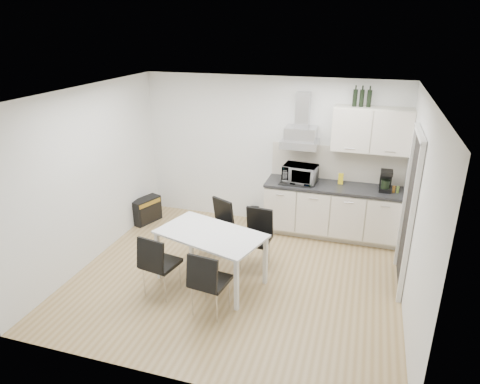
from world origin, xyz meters
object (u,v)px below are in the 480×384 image
Objects in this scene: chair_far_right at (255,240)px; chair_near_left at (161,264)px; dining_table at (211,238)px; guitar_amp at (146,210)px; chair_near_right at (211,282)px; kitchenette at (336,190)px; floor_speaker at (254,214)px; chair_far_left at (214,229)px.

chair_far_right and chair_near_left have the same top height.
dining_table is 2.38m from guitar_amp.
chair_far_right and chair_near_right have the same top height.
kitchenette is 2.86× the size of chair_near_right.
guitar_amp is 1.97m from floor_speaker.
guitar_amp is (-2.05, 2.13, -0.21)m from chair_near_right.
chair_near_left is at bearing -107.11° from floor_speaker.
kitchenette is at bearing 71.73° from chair_near_right.
dining_table is 0.79m from chair_far_left.
guitar_amp is (-3.30, -0.45, -0.60)m from kitchenette.
guitar_amp is at bearing -18.19° from chair_far_right.
dining_table is at bearing 52.01° from chair_far_right.
chair_far_right is 2.49m from guitar_amp.
chair_near_left and chair_near_right have the same top height.
chair_far_left is at bearing 115.80° from chair_near_right.
chair_far_right is at bearing -167.06° from chair_far_left.
guitar_amp is at bearing 157.51° from dining_table.
chair_far_left is 1.45m from chair_near_right.
kitchenette is at bearing 68.86° from dining_table.
chair_near_left is at bearing 102.05° from chair_far_left.
chair_near_right is at bearing 135.23° from chair_far_left.
chair_near_right reaches higher than dining_table.
dining_table is 1.81× the size of chair_near_right.
chair_far_left and chair_near_right have the same top height.
chair_far_left is at bearing 123.35° from dining_table.
chair_far_left is (-1.71, -1.20, -0.39)m from kitchenette.
chair_far_left is 1.49× the size of guitar_amp.
guitar_amp reaches higher than floor_speaker.
chair_near_left is at bearing -130.27° from kitchenette.
chair_near_left reaches higher than floor_speaker.
kitchenette is 3.39m from guitar_amp.
dining_table is 2.69× the size of guitar_amp.
chair_far_right is (0.70, -0.18, 0.00)m from chair_far_left.
kitchenette is 2.90m from chair_near_right.
chair_near_left reaches higher than dining_table.
guitar_amp is at bearing -172.24° from kitchenette.
chair_far_right is (-1.00, -1.38, -0.39)m from kitchenette.
chair_near_left is (-0.53, -0.46, -0.23)m from dining_table.
dining_table reaches higher than floor_speaker.
chair_near_left is 2.33m from guitar_amp.
kitchenette reaches higher than guitar_amp.
kitchenette is 1.61m from floor_speaker.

